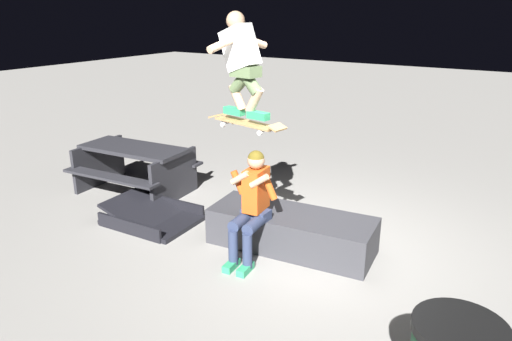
# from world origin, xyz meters

# --- Properties ---
(ground_plane) EXTENTS (40.00, 40.00, 0.00)m
(ground_plane) POSITION_xyz_m (0.00, 0.00, 0.00)
(ground_plane) COLOR gray
(ledge_box_main) EXTENTS (2.07, 0.94, 0.45)m
(ledge_box_main) POSITION_xyz_m (0.24, 0.19, 0.23)
(ledge_box_main) COLOR #38383D
(ledge_box_main) RESTS_ON ground
(person_sitting_on_ledge) EXTENTS (0.60, 0.77, 1.29)m
(person_sitting_on_ledge) POSITION_xyz_m (0.52, 0.64, 0.71)
(person_sitting_on_ledge) COLOR #2D3856
(person_sitting_on_ledge) RESTS_ON ground
(skateboard) EXTENTS (1.04, 0.35, 0.13)m
(skateboard) POSITION_xyz_m (0.68, 0.51, 1.58)
(skateboard) COLOR #AD8451
(skater_airborne) EXTENTS (0.63, 0.89, 1.12)m
(skater_airborne) POSITION_xyz_m (0.74, 0.50, 2.27)
(skater_airborne) COLOR #2D9E66
(kicker_ramp) EXTENTS (1.23, 0.95, 0.40)m
(kicker_ramp) POSITION_xyz_m (2.21, 0.56, 0.07)
(kicker_ramp) COLOR black
(kicker_ramp) RESTS_ON ground
(picnic_table_back) EXTENTS (1.80, 1.48, 0.75)m
(picnic_table_back) POSITION_xyz_m (3.23, -0.15, 0.50)
(picnic_table_back) COLOR #28282D
(picnic_table_back) RESTS_ON ground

